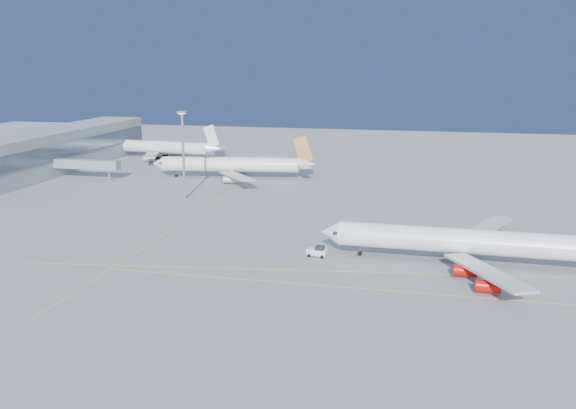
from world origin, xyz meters
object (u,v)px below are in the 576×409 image
object	(u,v)px
airliner_etihad	(234,165)
airliner_third	(162,147)
airliner_virgin	(467,242)
pushback_tug	(317,251)
light_mast	(183,148)

from	to	relation	value
airliner_etihad	airliner_third	distance (m)	56.73
airliner_etihad	airliner_third	size ratio (longest dim) A/B	1.04
airliner_virgin	pushback_tug	distance (m)	30.33
airliner_third	pushback_tug	size ratio (longest dim) A/B	12.80
airliner_third	pushback_tug	xyz separation A→B (m)	(87.39, -119.63, -3.38)
airliner_virgin	pushback_tug	size ratio (longest dim) A/B	13.88
airliner_third	pushback_tug	bearing A→B (deg)	-48.47
airliner_etihad	light_mast	size ratio (longest dim) A/B	2.22
airliner_etihad	pushback_tug	xyz separation A→B (m)	(44.31, -82.72, -3.48)
pushback_tug	light_mast	bearing A→B (deg)	142.22
airliner_etihad	light_mast	xyz separation A→B (m)	(-3.68, -36.25, 10.62)
airliner_third	light_mast	bearing A→B (deg)	-56.31
airliner_virgin	airliner_etihad	world-z (taller)	airliner_etihad
airliner_etihad	pushback_tug	world-z (taller)	airliner_etihad
pushback_tug	light_mast	world-z (taller)	light_mast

